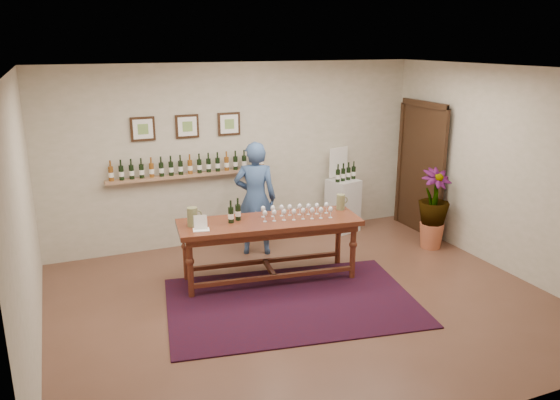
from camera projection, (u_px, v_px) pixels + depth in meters
name	position (u px, v px, depth m)	size (l,w,h in m)	color
ground	(305.00, 302.00, 6.73)	(6.00, 6.00, 0.00)	brown
room_shell	(375.00, 168.00, 8.84)	(6.00, 6.00, 6.00)	beige
rug	(292.00, 302.00, 6.72)	(3.02, 2.01, 0.02)	#400B13
tasting_table	(269.00, 229.00, 7.18)	(2.46, 1.05, 0.85)	#4C2A13
table_glasses	(296.00, 212.00, 7.23)	(1.15, 0.27, 0.16)	white
table_bottles	(234.00, 211.00, 7.05)	(0.27, 0.15, 0.29)	black
pitcher_left	(192.00, 217.00, 6.88)	(0.16, 0.16, 0.24)	olive
pitcher_right	(341.00, 202.00, 7.56)	(0.14, 0.14, 0.22)	olive
menu_card	(200.00, 222.00, 6.76)	(0.20, 0.15, 0.18)	white
display_pedestal	(343.00, 205.00, 9.18)	(0.44, 0.44, 0.88)	silver
pedestal_bottles	(346.00, 171.00, 8.98)	(0.30, 0.08, 0.30)	black
info_sign	(338.00, 162.00, 9.13)	(0.39, 0.02, 0.54)	white
potted_plant	(433.00, 209.00, 8.35)	(0.58, 0.58, 1.08)	#B05B3A
person	(255.00, 199.00, 8.07)	(0.62, 0.41, 1.71)	#35507D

